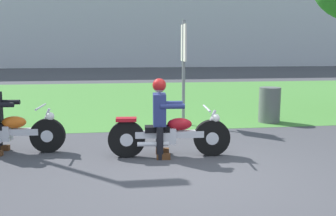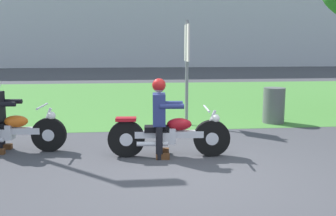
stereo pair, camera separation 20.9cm
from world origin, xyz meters
name	(u,v)px [view 1 (the left image)]	position (x,y,z in m)	size (l,w,h in m)	color
ground	(201,175)	(0.00, 0.00, 0.00)	(120.00, 120.00, 0.00)	#424247
grass_verge	(149,97)	(0.00, 9.18, 0.00)	(60.00, 12.00, 0.01)	#478438
motorcycle_lead	(170,135)	(-0.32, 1.07, 0.40)	(2.19, 0.66, 0.89)	black
rider_lead	(160,111)	(-0.49, 1.09, 0.82)	(0.57, 0.48, 1.41)	black
motorcycle_follow	(5,132)	(-3.31, 1.70, 0.39)	(2.19, 0.66, 0.88)	black
trash_can	(269,105)	(2.70, 3.83, 0.46)	(0.55, 0.55, 0.92)	#595E5B
sign_banner	(184,56)	(0.41, 3.83, 1.72)	(0.08, 0.60, 2.60)	gray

